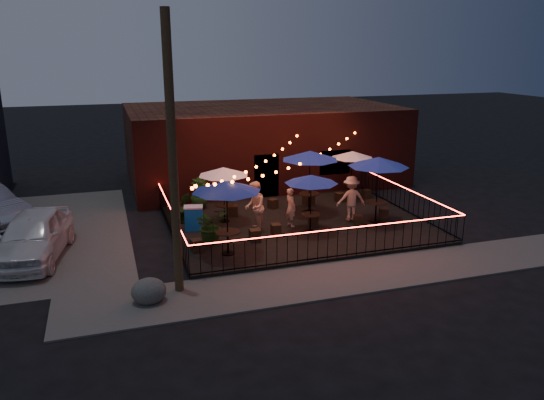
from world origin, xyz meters
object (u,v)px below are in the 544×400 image
Objects in this scene: utility_pole at (173,159)px; cafe_table_4 at (379,163)px; cafe_table_2 at (311,180)px; cafe_table_3 at (310,156)px; cafe_table_1 at (223,172)px; cafe_table_5 at (352,155)px; cooler at (194,218)px; cafe_table_0 at (227,187)px; boulder at (149,291)px.

utility_pole is 9.42m from cafe_table_4.
cafe_table_4 is at bearing 6.38° from cafe_table_2.
cafe_table_4 is (2.10, -2.05, -0.00)m from cafe_table_3.
cafe_table_3 is (3.76, 0.15, 0.38)m from cafe_table_1.
cafe_table_2 is 1.19× the size of cafe_table_5.
cafe_table_1 reaches higher than cafe_table_2.
cafe_table_4 is (8.54, 3.72, -1.41)m from utility_pole.
utility_pole is 6.47m from cafe_table_1.
cafe_table_4 reaches higher than cooler.
cafe_table_0 reaches higher than cafe_table_1.
cafe_table_5 reaches higher than cooler.
cafe_table_1 is 7.33m from boulder.
cafe_table_2 is 5.40m from cafe_table_5.
cafe_table_2 reaches higher than cooler.
cafe_table_2 is 2.78× the size of boulder.
cafe_table_0 is 3.79m from cafe_table_2.
boulder is at bearing -120.43° from cafe_table_1.
cafe_table_5 is (0.66, 3.63, -0.43)m from cafe_table_4.
cafe_table_2 is at bearing 31.45° from utility_pole.
cafe_table_4 is (6.55, 1.61, 0.08)m from cafe_table_0.
cafe_table_0 is 1.17× the size of cafe_table_5.
cafe_table_0 is at bearing -65.11° from cooler.
utility_pole is at bearing -93.29° from cooler.
utility_pole reaches higher than cafe_table_2.
cafe_table_3 is 9.92m from boulder.
utility_pole is at bearing -148.55° from cafe_table_2.
cafe_table_5 is (6.53, 1.74, -0.04)m from cafe_table_1.
cafe_table_4 reaches higher than cafe_table_2.
cafe_table_0 is 4.46m from boulder.
utility_pole is 3.26m from cafe_table_0.
boulder is (-6.46, -3.89, -1.83)m from cafe_table_2.
cooler is (-1.37, -0.65, -1.58)m from cafe_table_1.
cafe_table_2 is at bearing -110.67° from cafe_table_3.
boulder is at bearing -139.56° from cafe_table_3.
cafe_table_0 is at bearing 46.75° from utility_pole.
cafe_table_5 is at bearing 28.27° from cooler.
boulder is at bearing -100.74° from cooler.
cafe_table_0 is at bearing -143.98° from cafe_table_5.
cafe_table_3 is at bearing 39.42° from cafe_table_0.
cafe_table_2 reaches higher than boulder.
cooler reaches higher than boulder.
cafe_table_3 reaches higher than cafe_table_2.
cafe_table_1 reaches higher than boulder.
cafe_table_4 is 3.12× the size of cooler.
cafe_table_0 reaches higher than boulder.
cooler is (-0.68, 2.85, -1.88)m from cafe_table_0.
cafe_table_0 is 0.99× the size of cafe_table_2.
cafe_table_1 is 0.76× the size of cafe_table_4.
utility_pole is 3.62× the size of cafe_table_5.
cafe_table_0 is 6.75m from cafe_table_4.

